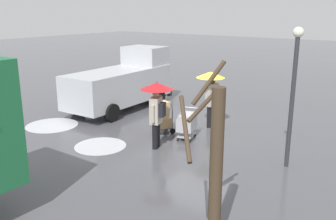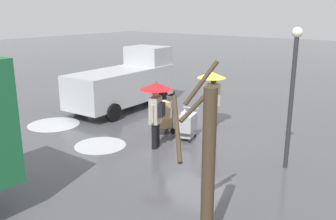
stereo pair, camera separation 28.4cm
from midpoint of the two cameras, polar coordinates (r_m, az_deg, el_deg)
name	(u,v)px [view 2 (the right image)]	position (r m, az deg, el deg)	size (l,w,h in m)	color
ground_plane	(193,129)	(13.84, 4.48, -2.87)	(90.00, 90.00, 0.00)	#4C4C51
slush_patch_near_cluster	(54,124)	(14.90, -16.63, -2.13)	(1.95, 1.95, 0.01)	silver
slush_patch_under_van	(100,145)	(12.31, -9.71, -5.37)	(1.67, 1.67, 0.01)	silver
cargo_van_parked_right	(125,82)	(16.56, -6.07, 4.33)	(2.36, 5.41, 2.60)	#B7BABF
shopping_cart_vendor	(187,123)	(12.57, 3.54, -2.00)	(0.75, 0.94, 1.04)	#B2B2B7
hand_dolly_boxes	(163,116)	(13.12, -0.21, -0.99)	(0.76, 0.85, 1.32)	#515156
pedestrian_pink_side	(212,86)	(13.65, 7.41, 3.68)	(1.04, 1.04, 2.15)	black
pedestrian_black_side	(156,100)	(11.53, -1.11, 1.60)	(1.04, 1.04, 2.15)	black
bare_tree_near	(206,165)	(6.67, 7.14, -8.35)	(0.96, 1.33, 3.44)	#423323
street_lamp	(293,84)	(10.40, 19.35, 3.74)	(0.28, 0.28, 3.86)	#2D2D33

